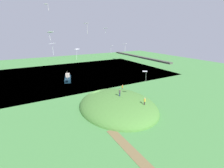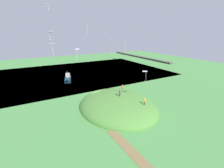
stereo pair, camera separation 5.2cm
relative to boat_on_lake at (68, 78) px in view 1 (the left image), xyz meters
The scene contains 18 objects.
ground_plane 19.06m from the boat_on_lake, ahead, with size 160.00×160.00×0.00m, color #488943.
lake_water 8.48m from the boat_on_lake, 166.25° to the left, with size 45.40×80.00×0.40m, color #3C5C85.
grass_hill 26.65m from the boat_on_lake, ahead, with size 20.14×16.74×5.38m, color #4C8437.
dirt_path 38.67m from the boat_on_lake, ahead, with size 10.66×1.57×0.04m, color olive.
bridge_deck_far 38.86m from the boat_on_lake, 102.23° to the left, with size 40.86×1.80×0.70m, color #4E5145.
boat_on_lake is the anchor object (origin of this frame).
person_watching_kites 27.28m from the boat_on_lake, 10.16° to the left, with size 0.59×0.59×1.58m.
person_near_shore 21.13m from the boat_on_lake, 32.19° to the left, with size 0.46×0.46×1.68m.
person_walking_path 32.68m from the boat_on_lake, 13.47° to the left, with size 0.51×0.51×1.56m.
kite_0 30.10m from the boat_on_lake, 19.28° to the right, with size 0.75×0.77×1.11m.
kite_1 27.94m from the boat_on_lake, ahead, with size 1.06×0.83×2.04m.
kite_2 32.61m from the boat_on_lake, 15.00° to the left, with size 1.06×1.14×2.24m.
kite_3 30.72m from the boat_on_lake, 16.88° to the right, with size 1.32×1.21×1.95m.
kite_4 30.39m from the boat_on_lake, 11.90° to the left, with size 0.97×1.04×1.61m.
kite_5 21.89m from the boat_on_lake, 27.22° to the left, with size 0.67×0.73×2.03m.
kite_6 26.71m from the boat_on_lake, ahead, with size 1.18×0.87×2.13m.
kite_7 27.39m from the boat_on_lake, 18.86° to the right, with size 1.20×1.31×1.66m.
kite_8 25.32m from the boat_on_lake, 17.05° to the left, with size 1.45×1.42×1.26m.
Camera 1 is at (34.63, -14.33, 16.11)m, focal length 25.02 mm.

